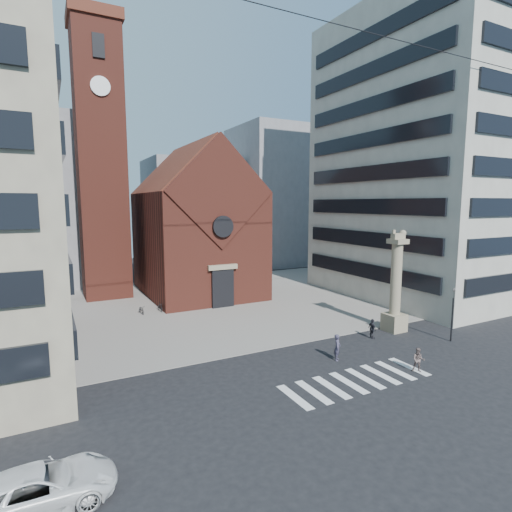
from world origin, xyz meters
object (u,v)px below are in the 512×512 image
at_px(pedestrian_0, 337,347).
at_px(lion_column, 396,291).
at_px(traffic_light, 452,313).
at_px(scooter_0, 141,310).
at_px(pedestrian_1, 418,360).
at_px(pedestrian_2, 372,329).
at_px(white_car, 39,488).

bearing_deg(pedestrian_0, lion_column, -25.94).
xyz_separation_m(traffic_light, scooter_0, (-20.09, 19.26, -1.83)).
xyz_separation_m(pedestrian_1, pedestrian_2, (2.00, 6.24, 0.01)).
bearing_deg(white_car, lion_column, -73.12).
xyz_separation_m(lion_column, pedestrian_0, (-8.45, -2.87, -2.53)).
bearing_deg(scooter_0, lion_column, -44.46).
distance_m(white_car, pedestrian_1, 21.66).
height_order(pedestrian_2, scooter_0, pedestrian_2).
xyz_separation_m(pedestrian_0, pedestrian_2, (5.40, 2.27, -0.13)).
distance_m(lion_column, pedestrian_0, 9.28).
distance_m(pedestrian_0, scooter_0, 20.53).
relative_size(pedestrian_1, scooter_0, 1.03).
bearing_deg(pedestrian_1, scooter_0, 168.29).
bearing_deg(lion_column, white_car, -161.97).
height_order(pedestrian_1, scooter_0, pedestrian_1).
distance_m(lion_column, traffic_light, 4.62).
height_order(pedestrian_0, pedestrian_1, pedestrian_0).
bearing_deg(traffic_light, lion_column, 116.46).
bearing_deg(lion_column, pedestrian_2, -169.00).
bearing_deg(traffic_light, pedestrian_1, -158.09).
xyz_separation_m(white_car, scooter_0, (8.54, 23.93, -0.29)).
bearing_deg(pedestrian_2, white_car, 117.96).
bearing_deg(pedestrian_1, pedestrian_0, 178.33).
relative_size(traffic_light, white_car, 0.80).
bearing_deg(pedestrian_0, traffic_light, -50.86).
bearing_deg(lion_column, scooter_0, 139.87).
bearing_deg(scooter_0, traffic_light, -48.12).
height_order(lion_column, pedestrian_2, lion_column).
xyz_separation_m(pedestrian_0, scooter_0, (-9.64, 18.12, -0.47)).
bearing_deg(lion_column, pedestrian_0, -161.27).
distance_m(traffic_light, pedestrian_2, 6.27).
height_order(white_car, pedestrian_1, pedestrian_1).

